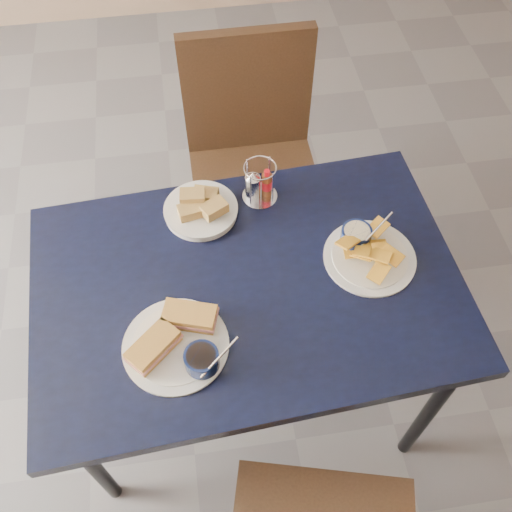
{
  "coord_description": "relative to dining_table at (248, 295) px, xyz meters",
  "views": [
    {
      "loc": [
        0.13,
        -0.92,
        2.12
      ],
      "look_at": [
        0.27,
        -0.04,
        0.82
      ],
      "focal_mm": 40.0,
      "sensor_mm": 36.0,
      "label": 1
    }
  ],
  "objects": [
    {
      "name": "plantain_plate",
      "position": [
        0.35,
        0.05,
        0.09
      ],
      "size": [
        0.27,
        0.27,
        0.12
      ],
      "color": "white",
      "rests_on": "dining_table"
    },
    {
      "name": "sandwich_plate",
      "position": [
        -0.2,
        -0.17,
        0.09
      ],
      "size": [
        0.31,
        0.28,
        0.12
      ],
      "color": "white",
      "rests_on": "dining_table"
    },
    {
      "name": "chair_far",
      "position": [
        0.11,
        0.7,
        -0.11
      ],
      "size": [
        0.48,
        0.45,
        1.01
      ],
      "color": "black",
      "rests_on": "ground"
    },
    {
      "name": "condiment_caddy",
      "position": [
        0.08,
        0.31,
        0.12
      ],
      "size": [
        0.11,
        0.11,
        0.14
      ],
      "color": "silver",
      "rests_on": "dining_table"
    },
    {
      "name": "dining_table",
      "position": [
        0.0,
        0.0,
        0.0
      ],
      "size": [
        1.26,
        0.88,
        0.75
      ],
      "color": "black",
      "rests_on": "ground"
    },
    {
      "name": "ground",
      "position": [
        -0.24,
        0.08,
        -0.68
      ],
      "size": [
        6.0,
        6.0,
        0.0
      ],
      "primitive_type": "plane",
      "color": "#58575D",
      "rests_on": "ground"
    },
    {
      "name": "bread_basket",
      "position": [
        -0.11,
        0.27,
        0.09
      ],
      "size": [
        0.22,
        0.22,
        0.07
      ],
      "color": "white",
      "rests_on": "dining_table"
    }
  ]
}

